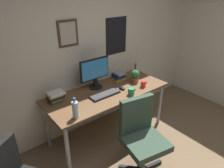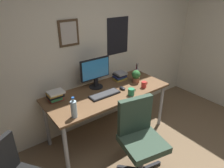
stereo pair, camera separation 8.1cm
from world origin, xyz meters
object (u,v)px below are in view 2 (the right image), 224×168
at_px(book_stack_right, 120,76).
at_px(computer_mouse, 122,88).
at_px(book_stack_left, 55,96).
at_px(keyboard, 105,94).
at_px(water_bottle, 74,109).
at_px(potted_plant, 136,76).
at_px(pen_cup, 137,71).
at_px(office_chair, 140,135).
at_px(coffee_mug_near, 131,92).
at_px(monitor, 95,72).
at_px(coffee_mug_far, 144,85).

bearing_deg(book_stack_right, computer_mouse, -122.90).
bearing_deg(book_stack_left, keyboard, -24.26).
height_order(water_bottle, book_stack_right, water_bottle).
relative_size(potted_plant, pen_cup, 0.98).
bearing_deg(office_chair, water_bottle, 139.45).
xyz_separation_m(keyboard, coffee_mug_near, (0.29, -0.21, 0.04)).
bearing_deg(book_stack_right, pen_cup, -1.63).
height_order(potted_plant, book_stack_left, potted_plant).
height_order(pen_cup, book_stack_left, pen_cup).
xyz_separation_m(computer_mouse, book_stack_right, (0.18, 0.29, 0.04)).
distance_m(computer_mouse, potted_plant, 0.33).
height_order(office_chair, water_bottle, water_bottle).
bearing_deg(pen_cup, book_stack_left, -179.75).
relative_size(monitor, coffee_mug_near, 3.70).
bearing_deg(book_stack_left, monitor, 1.78).
bearing_deg(pen_cup, monitor, 179.05).
xyz_separation_m(computer_mouse, potted_plant, (0.31, 0.06, 0.09)).
bearing_deg(book_stack_left, water_bottle, -87.07).
height_order(office_chair, computer_mouse, office_chair).
distance_m(computer_mouse, coffee_mug_far, 0.32).
relative_size(water_bottle, book_stack_left, 1.20).
bearing_deg(potted_plant, pen_cup, 44.21).
height_order(keyboard, coffee_mug_near, coffee_mug_near).
bearing_deg(keyboard, coffee_mug_near, -35.42).
relative_size(book_stack_left, book_stack_right, 1.04).
xyz_separation_m(monitor, water_bottle, (-0.60, -0.49, -0.13)).
bearing_deg(water_bottle, office_chair, -40.55).
relative_size(monitor, water_bottle, 1.82).
bearing_deg(coffee_mug_far, monitor, 142.06).
distance_m(office_chair, coffee_mug_near, 0.62).
bearing_deg(book_stack_right, water_bottle, -155.13).
bearing_deg(book_stack_right, potted_plant, -60.34).
relative_size(coffee_mug_near, book_stack_left, 0.59).
bearing_deg(potted_plant, coffee_mug_near, -141.27).
height_order(keyboard, book_stack_right, book_stack_right).
bearing_deg(water_bottle, coffee_mug_far, 2.92).
distance_m(coffee_mug_near, book_stack_right, 0.52).
height_order(monitor, book_stack_right, monitor).
relative_size(water_bottle, coffee_mug_far, 2.27).
relative_size(monitor, pen_cup, 2.30).
xyz_separation_m(potted_plant, book_stack_left, (-1.20, 0.21, -0.04)).
bearing_deg(computer_mouse, office_chair, -113.44).
xyz_separation_m(monitor, coffee_mug_near, (0.25, -0.49, -0.19)).
relative_size(computer_mouse, coffee_mug_near, 0.88).
relative_size(office_chair, coffee_mug_far, 8.54).
height_order(computer_mouse, pen_cup, pen_cup).
height_order(computer_mouse, coffee_mug_far, coffee_mug_far).
relative_size(monitor, book_stack_left, 2.19).
bearing_deg(monitor, office_chair, -92.05).
bearing_deg(computer_mouse, book_stack_right, 57.10).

